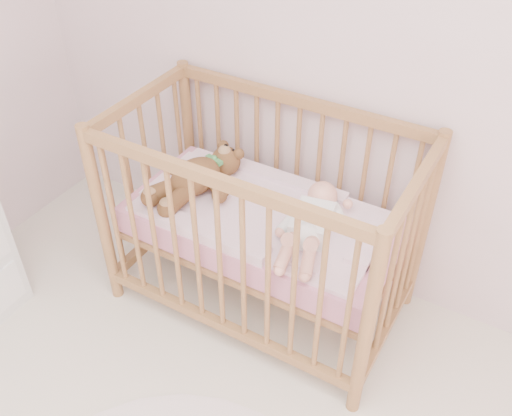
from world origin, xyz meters
The scene contains 6 objects.
wall_back centered at (0.00, 2.00, 1.35)m, with size 4.00×0.02×2.70m, color silver.
crib centered at (-0.48, 1.60, 0.50)m, with size 1.36×0.76×1.00m, color olive, non-canonical shape.
mattress centered at (-0.48, 1.60, 0.49)m, with size 1.22×0.62×0.13m, color pink.
blanket centered at (-0.48, 1.60, 0.56)m, with size 1.10×0.58×0.06m, color #F8AACA, non-canonical shape.
baby centered at (-0.22, 1.58, 0.64)m, with size 0.29×0.60×0.15m, color white, non-canonical shape.
teddy_bear centered at (-0.82, 1.58, 0.65)m, with size 0.40×0.57×0.16m, color brown, non-canonical shape.
Camera 1 is at (0.50, -0.14, 2.19)m, focal length 40.00 mm.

